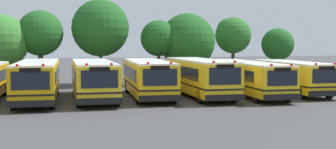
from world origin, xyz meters
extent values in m
plane|color=#424244|center=(0.00, 0.00, 0.00)|extent=(160.00, 160.00, 0.00)
cube|color=black|center=(-9.74, 0.34, 1.64)|extent=(0.23, 7.74, 0.71)
cylinder|color=black|center=(-9.83, 3.21, 0.50)|extent=(0.30, 1.01, 1.00)
cube|color=#EAA80C|center=(-7.34, 0.07, 1.41)|extent=(2.67, 11.27, 2.12)
cube|color=white|center=(-7.34, 0.07, 2.53)|extent=(2.61, 11.04, 0.12)
cube|color=black|center=(-7.43, -5.62, 0.53)|extent=(2.54, 0.20, 0.36)
cube|color=black|center=(-7.43, -5.57, 1.79)|extent=(2.04, 0.09, 1.02)
cube|color=black|center=(-6.07, 0.35, 1.75)|extent=(0.18, 8.76, 0.76)
cube|color=black|center=(-8.60, 0.39, 1.75)|extent=(0.18, 8.76, 0.76)
cube|color=black|center=(-7.34, 0.07, 0.99)|extent=(2.69, 11.38, 0.10)
sphere|color=red|center=(-6.74, -5.41, 2.63)|extent=(0.18, 0.18, 0.18)
sphere|color=red|center=(-8.11, -5.39, 2.63)|extent=(0.18, 0.18, 0.18)
cube|color=black|center=(-7.43, -5.58, 2.37)|extent=(1.12, 0.10, 0.24)
cylinder|color=black|center=(-6.31, -4.16, 0.50)|extent=(0.30, 1.00, 1.00)
cylinder|color=black|center=(-8.51, -4.13, 0.50)|extent=(0.30, 1.00, 1.00)
cylinder|color=black|center=(-6.18, 3.86, 0.50)|extent=(0.30, 1.00, 1.00)
cylinder|color=black|center=(-8.38, 3.90, 0.50)|extent=(0.30, 1.00, 1.00)
cube|color=yellow|center=(-3.71, -0.11, 1.41)|extent=(2.63, 10.36, 2.11)
cube|color=white|center=(-3.71, -0.11, 2.52)|extent=(2.57, 10.16, 0.12)
cube|color=black|center=(-3.67, -5.35, 0.53)|extent=(2.60, 0.18, 0.36)
cube|color=black|center=(-3.67, -5.30, 1.79)|extent=(2.09, 0.08, 1.01)
cube|color=black|center=(-2.42, 0.20, 1.75)|extent=(0.10, 8.07, 0.76)
cube|color=black|center=(-5.01, 0.18, 1.75)|extent=(0.10, 8.07, 0.76)
cube|color=black|center=(-3.71, -0.11, 0.98)|extent=(2.65, 10.47, 0.10)
sphere|color=red|center=(-2.97, -5.12, 2.62)|extent=(0.18, 0.18, 0.18)
sphere|color=red|center=(-4.38, -5.13, 2.62)|extent=(0.18, 0.18, 0.18)
cube|color=black|center=(-3.67, -5.31, 2.36)|extent=(1.15, 0.09, 0.24)
cylinder|color=black|center=(-2.55, -3.87, 0.50)|extent=(0.29, 1.00, 1.00)
cylinder|color=black|center=(-4.82, -3.89, 0.50)|extent=(0.29, 1.00, 1.00)
cylinder|color=black|center=(-2.60, 3.28, 0.50)|extent=(0.29, 1.00, 1.00)
cylinder|color=black|center=(-4.87, 3.26, 0.50)|extent=(0.29, 1.00, 1.00)
cube|color=yellow|center=(0.10, 0.23, 1.40)|extent=(2.83, 9.83, 2.11)
cube|color=white|center=(0.10, 0.23, 2.52)|extent=(2.77, 9.63, 0.12)
cube|color=black|center=(-0.05, -4.71, 0.53)|extent=(2.59, 0.24, 0.36)
cube|color=black|center=(-0.05, -4.66, 1.78)|extent=(2.08, 0.12, 1.01)
cube|color=black|center=(1.40, 0.50, 1.74)|extent=(0.27, 7.61, 0.76)
cube|color=black|center=(-1.18, 0.57, 1.74)|extent=(0.27, 7.61, 0.76)
cube|color=black|center=(0.10, 0.23, 0.98)|extent=(2.85, 9.93, 0.10)
sphere|color=red|center=(0.66, -4.51, 2.62)|extent=(0.18, 0.18, 0.18)
sphere|color=red|center=(-0.74, -4.47, 2.62)|extent=(0.18, 0.18, 0.18)
cube|color=black|center=(-0.05, -4.67, 2.36)|extent=(1.14, 0.11, 0.24)
cylinder|color=black|center=(1.12, -3.28, 0.50)|extent=(0.31, 1.01, 1.00)
cylinder|color=black|center=(-1.13, -3.21, 0.50)|extent=(0.31, 1.01, 1.00)
cylinder|color=black|center=(1.32, 3.28, 0.50)|extent=(0.31, 1.01, 1.00)
cylinder|color=black|center=(-0.93, 3.34, 0.50)|extent=(0.31, 1.01, 1.00)
cube|color=yellow|center=(3.74, -0.24, 1.44)|extent=(2.70, 9.96, 2.17)
cube|color=white|center=(3.74, -0.24, 2.58)|extent=(2.65, 9.76, 0.12)
cube|color=black|center=(3.85, -5.27, 0.53)|extent=(2.53, 0.22, 0.36)
cube|color=black|center=(3.85, -5.22, 1.83)|extent=(2.03, 0.11, 1.04)
cube|color=black|center=(4.99, 0.09, 1.79)|extent=(0.22, 7.73, 0.78)
cube|color=black|center=(2.48, 0.03, 1.79)|extent=(0.22, 7.73, 0.78)
cube|color=black|center=(3.74, -0.24, 1.00)|extent=(2.73, 10.06, 0.10)
sphere|color=red|center=(4.53, -5.03, 2.68)|extent=(0.18, 0.18, 0.18)
sphere|color=red|center=(3.17, -5.06, 2.68)|extent=(0.18, 0.18, 0.18)
cube|color=black|center=(3.85, -5.23, 2.42)|extent=(1.12, 0.11, 0.24)
cylinder|color=black|center=(4.92, -3.77, 0.50)|extent=(0.30, 1.01, 1.00)
cylinder|color=black|center=(2.72, -3.82, 0.50)|extent=(0.30, 1.01, 1.00)
cylinder|color=black|center=(4.77, 2.94, 0.50)|extent=(0.30, 1.01, 1.00)
cylinder|color=black|center=(2.57, 2.89, 0.50)|extent=(0.30, 1.01, 1.00)
cube|color=yellow|center=(7.32, -0.12, 1.34)|extent=(2.44, 11.17, 1.97)
cube|color=white|center=(7.32, -0.12, 2.38)|extent=(2.39, 10.95, 0.12)
cube|color=black|center=(7.35, -5.77, 0.53)|extent=(2.44, 0.17, 0.36)
cube|color=black|center=(7.35, -5.72, 1.69)|extent=(1.96, 0.07, 0.95)
cube|color=black|center=(8.54, 0.18, 1.65)|extent=(0.08, 8.71, 0.71)
cube|color=black|center=(6.11, 0.17, 1.65)|extent=(0.08, 8.71, 0.71)
cube|color=black|center=(7.32, -0.12, 0.94)|extent=(2.46, 11.28, 0.10)
sphere|color=red|center=(8.00, -5.55, 2.48)|extent=(0.18, 0.18, 0.18)
sphere|color=red|center=(6.69, -5.56, 2.48)|extent=(0.18, 0.18, 0.18)
cube|color=black|center=(7.35, -5.73, 2.22)|extent=(1.08, 0.08, 0.24)
cylinder|color=black|center=(8.40, -4.30, 0.50)|extent=(0.28, 1.00, 1.00)
cylinder|color=black|center=(6.29, -4.31, 0.50)|extent=(0.28, 1.00, 1.00)
cylinder|color=black|center=(8.36, 3.66, 0.50)|extent=(0.28, 1.00, 1.00)
cylinder|color=black|center=(6.25, 3.65, 0.50)|extent=(0.28, 1.00, 1.00)
cube|color=yellow|center=(11.03, 0.03, 1.32)|extent=(2.59, 9.06, 1.94)
cube|color=white|center=(11.03, 0.03, 2.35)|extent=(2.54, 8.88, 0.12)
cube|color=black|center=(11.08, -4.55, 0.53)|extent=(2.54, 0.19, 0.36)
cube|color=black|center=(11.08, -4.50, 1.67)|extent=(2.04, 0.08, 0.93)
cube|color=black|center=(12.29, 0.35, 1.63)|extent=(0.12, 7.05, 0.70)
cube|color=black|center=(9.76, 0.32, 1.63)|extent=(0.12, 7.05, 0.70)
cube|color=black|center=(11.03, 0.03, 0.93)|extent=(2.61, 9.15, 0.10)
sphere|color=red|center=(11.76, -4.33, 2.45)|extent=(0.18, 0.18, 0.18)
sphere|color=red|center=(10.39, -4.34, 2.45)|extent=(0.18, 0.18, 0.18)
cube|color=black|center=(11.08, -4.51, 2.19)|extent=(1.12, 0.09, 0.24)
cylinder|color=black|center=(12.16, -3.07, 0.50)|extent=(0.29, 1.00, 1.00)
cylinder|color=black|center=(9.96, -3.10, 0.50)|extent=(0.29, 1.00, 1.00)
cylinder|color=black|center=(12.10, 2.76, 0.50)|extent=(0.29, 1.00, 1.00)
cylinder|color=black|center=(9.89, 2.74, 0.50)|extent=(0.29, 1.00, 1.00)
cylinder|color=#4C3823|center=(-10.73, 9.61, 1.09)|extent=(0.42, 0.42, 2.17)
sphere|color=#387A2D|center=(-10.73, 9.61, 3.89)|extent=(4.58, 4.58, 4.58)
cylinder|color=#4C3823|center=(-7.58, 9.97, 1.57)|extent=(0.46, 0.46, 3.15)
sphere|color=#1E561E|center=(-7.58, 9.97, 4.62)|extent=(3.93, 3.93, 3.93)
sphere|color=#1E561E|center=(-8.38, 9.59, 4.35)|extent=(2.25, 2.25, 2.25)
cylinder|color=#4C3823|center=(-2.38, 10.32, 1.59)|extent=(0.28, 0.28, 3.18)
sphere|color=#1E561E|center=(-2.38, 10.32, 5.10)|extent=(5.12, 5.12, 5.12)
sphere|color=#1E561E|center=(-2.21, 10.62, 5.35)|extent=(3.25, 3.25, 3.25)
cylinder|color=#4C3823|center=(2.71, 9.36, 1.48)|extent=(0.28, 0.28, 2.97)
sphere|color=#1E561E|center=(2.71, 9.36, 4.19)|extent=(3.25, 3.25, 3.25)
sphere|color=#1E561E|center=(2.96, 9.26, 4.21)|extent=(1.84, 1.84, 1.84)
cylinder|color=#4C3823|center=(5.45, 9.65, 1.01)|extent=(0.37, 0.37, 2.01)
sphere|color=#1E561E|center=(5.45, 9.65, 3.93)|extent=(5.11, 5.11, 5.11)
sphere|color=#1E561E|center=(5.18, 9.50, 4.08)|extent=(4.04, 4.04, 4.04)
cylinder|color=#4C3823|center=(10.60, 11.53, 1.58)|extent=(0.34, 0.34, 3.17)
sphere|color=#286623|center=(10.60, 11.53, 4.49)|extent=(3.54, 3.54, 3.54)
sphere|color=#286623|center=(10.19, 11.55, 4.94)|extent=(2.48, 2.48, 2.48)
cylinder|color=#4C3823|center=(15.28, 11.45, 1.19)|extent=(0.30, 0.30, 2.39)
sphere|color=#1E561E|center=(15.28, 11.45, 3.60)|extent=(3.25, 3.25, 3.25)
sphere|color=#1E561E|center=(14.75, 11.60, 3.72)|extent=(2.15, 2.15, 2.15)
camera|label=1|loc=(-5.67, -31.94, 3.96)|focal=50.14mm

